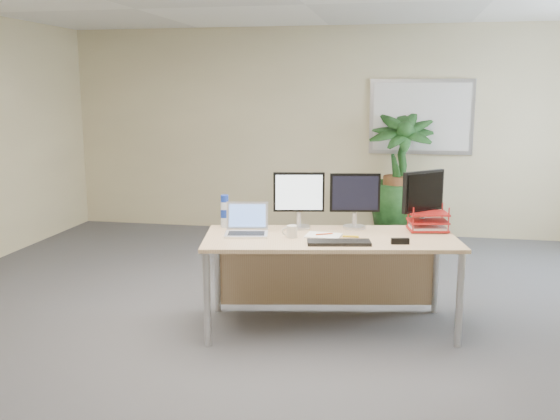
% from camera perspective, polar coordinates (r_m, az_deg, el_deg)
% --- Properties ---
extents(floor, '(8.00, 8.00, 0.00)m').
position_cam_1_polar(floor, '(4.73, -1.71, -12.63)').
color(floor, '#434347').
rests_on(floor, ground).
extents(back_wall, '(7.00, 0.04, 2.70)m').
position_cam_1_polar(back_wall, '(8.30, 4.35, 7.19)').
color(back_wall, tan).
rests_on(back_wall, floor).
extents(whiteboard, '(1.30, 0.04, 0.95)m').
position_cam_1_polar(whiteboard, '(8.20, 12.78, 8.31)').
color(whiteboard, '#B6B6BB').
rests_on(whiteboard, back_wall).
extents(desk, '(2.09, 1.18, 0.76)m').
position_cam_1_polar(desk, '(5.06, 4.51, -3.91)').
color(desk, tan).
rests_on(desk, floor).
extents(floor_plant, '(0.85, 0.85, 1.50)m').
position_cam_1_polar(floor_plant, '(8.01, 10.82, 2.57)').
color(floor_plant, '#123313').
rests_on(floor_plant, floor).
extents(monitor_left, '(0.42, 0.19, 0.47)m').
position_cam_1_polar(monitor_left, '(5.14, 1.74, 1.25)').
color(monitor_left, '#BBBCC0').
rests_on(monitor_left, desk).
extents(monitor_right, '(0.41, 0.19, 0.46)m').
position_cam_1_polar(monitor_right, '(5.18, 6.86, 1.19)').
color(monitor_right, '#BBBCC0').
rests_on(monitor_right, desk).
extents(monitor_dark, '(0.34, 0.34, 0.48)m').
position_cam_1_polar(monitor_dark, '(5.25, 12.96, 1.28)').
color(monitor_dark, '#BBBCC0').
rests_on(monitor_dark, desk).
extents(laptop, '(0.39, 0.35, 0.24)m').
position_cam_1_polar(laptop, '(4.99, -3.05, -1.50)').
color(laptop, silver).
rests_on(laptop, desk).
extents(keyboard, '(0.49, 0.24, 0.03)m').
position_cam_1_polar(keyboard, '(4.68, 5.40, -2.96)').
color(keyboard, black).
rests_on(keyboard, desk).
extents(coffee_mug, '(0.12, 0.08, 0.09)m').
position_cam_1_polar(coffee_mug, '(4.86, 1.06, -1.97)').
color(coffee_mug, silver).
rests_on(coffee_mug, desk).
extents(spiral_notebook, '(0.29, 0.23, 0.01)m').
position_cam_1_polar(spiral_notebook, '(4.92, 3.99, -2.34)').
color(spiral_notebook, white).
rests_on(spiral_notebook, desk).
extents(orange_pen, '(0.13, 0.08, 0.01)m').
position_cam_1_polar(orange_pen, '(4.92, 4.07, -2.20)').
color(orange_pen, '#D84918').
rests_on(orange_pen, spiral_notebook).
extents(yellow_highlighter, '(0.13, 0.02, 0.02)m').
position_cam_1_polar(yellow_highlighter, '(4.90, 6.48, -2.41)').
color(yellow_highlighter, yellow).
rests_on(yellow_highlighter, desk).
extents(water_bottle, '(0.07, 0.07, 0.27)m').
position_cam_1_polar(water_bottle, '(5.23, -5.07, -0.17)').
color(water_bottle, white).
rests_on(water_bottle, desk).
extents(letter_tray, '(0.35, 0.29, 0.15)m').
position_cam_1_polar(letter_tray, '(5.23, 13.36, -1.14)').
color(letter_tray, '#AB1815').
rests_on(letter_tray, desk).
extents(stapler, '(0.14, 0.06, 0.05)m').
position_cam_1_polar(stapler, '(4.74, 10.93, -2.81)').
color(stapler, black).
rests_on(stapler, desk).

